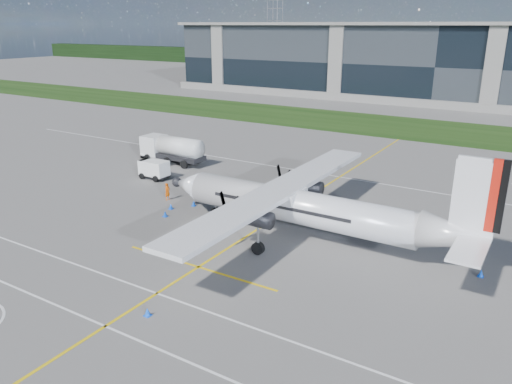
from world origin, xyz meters
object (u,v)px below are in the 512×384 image
at_px(fuel_tanker_truck, 169,149).
at_px(safety_cone_nose_stbd, 194,203).
at_px(ground_crew_person, 167,190).
at_px(turboprop_aircraft, 309,190).
at_px(safety_cone_fwd, 171,206).
at_px(safety_cone_portwing, 147,312).
at_px(pylon_west, 275,25).
at_px(safety_cone_nose_port, 165,214).
at_px(baggage_tug, 154,170).
at_px(safety_cone_tail, 481,273).

distance_m(fuel_tanker_truck, safety_cone_nose_stbd, 15.48).
height_order(ground_crew_person, safety_cone_nose_stbd, ground_crew_person).
height_order(turboprop_aircraft, safety_cone_fwd, turboprop_aircraft).
relative_size(safety_cone_portwing, safety_cone_nose_stbd, 1.00).
distance_m(fuel_tanker_truck, ground_crew_person, 13.26).
bearing_deg(safety_cone_nose_stbd, safety_cone_portwing, -59.90).
relative_size(fuel_tanker_truck, safety_cone_portwing, 16.60).
distance_m(pylon_west, turboprop_aircraft, 172.34).
height_order(turboprop_aircraft, safety_cone_nose_port, turboprop_aircraft).
distance_m(fuel_tanker_truck, safety_cone_portwing, 32.46).
bearing_deg(safety_cone_fwd, fuel_tanker_truck, 131.53).
distance_m(fuel_tanker_truck, safety_cone_fwd, 15.78).
bearing_deg(safety_cone_nose_port, baggage_tug, 136.97).
bearing_deg(pylon_west, safety_cone_nose_stbd, -62.82).
distance_m(pylon_west, ground_crew_person, 164.39).
distance_m(turboprop_aircraft, safety_cone_nose_port, 12.87).
bearing_deg(pylon_west, turboprop_aircraft, -59.53).
bearing_deg(pylon_west, safety_cone_tail, -56.14).
relative_size(pylon_west, safety_cone_portwing, 60.00).
bearing_deg(safety_cone_nose_stbd, pylon_west, 117.18).
distance_m(baggage_tug, ground_crew_person, 7.11).
relative_size(pylon_west, safety_cone_nose_port, 60.00).
distance_m(safety_cone_portwing, safety_cone_tail, 20.71).
height_order(safety_cone_nose_port, safety_cone_tail, same).
bearing_deg(turboprop_aircraft, baggage_tug, 164.42).
bearing_deg(ground_crew_person, pylon_west, 27.97).
bearing_deg(safety_cone_fwd, safety_cone_tail, 2.23).
xyz_separation_m(ground_crew_person, safety_cone_fwd, (1.83, -1.70, -0.65)).
xyz_separation_m(fuel_tanker_truck, safety_cone_portwing, (20.38, -25.23, -1.31)).
bearing_deg(safety_cone_portwing, fuel_tanker_truck, 128.94).
bearing_deg(safety_cone_fwd, safety_cone_nose_port, -64.10).
height_order(safety_cone_nose_port, safety_cone_fwd, same).
height_order(turboprop_aircraft, fuel_tanker_truck, turboprop_aircraft).
height_order(baggage_tug, safety_cone_tail, baggage_tug).
height_order(fuel_tanker_truck, safety_cone_fwd, fuel_tanker_truck).
bearing_deg(safety_cone_nose_port, safety_cone_portwing, -52.22).
bearing_deg(fuel_tanker_truck, safety_cone_fwd, -48.47).
height_order(fuel_tanker_truck, safety_cone_nose_stbd, fuel_tanker_truck).
height_order(pylon_west, fuel_tanker_truck, pylon_west).
xyz_separation_m(turboprop_aircraft, ground_crew_person, (-14.79, 1.32, -3.03)).
xyz_separation_m(turboprop_aircraft, baggage_tug, (-20.40, 5.69, -2.98)).
height_order(turboprop_aircraft, safety_cone_portwing, turboprop_aircraft).
bearing_deg(safety_cone_nose_stbd, ground_crew_person, 178.94).
bearing_deg(safety_cone_nose_stbd, fuel_tanker_truck, 138.95).
height_order(turboprop_aircraft, safety_cone_tail, turboprop_aircraft).
xyz_separation_m(pylon_west, fuel_tanker_truck, (63.82, -136.84, -13.44)).
height_order(ground_crew_person, safety_cone_nose_port, ground_crew_person).
xyz_separation_m(baggage_tug, safety_cone_portwing, (17.41, -19.52, -0.70)).
xyz_separation_m(safety_cone_nose_stbd, safety_cone_fwd, (-1.21, -1.64, 0.00)).
xyz_separation_m(pylon_west, safety_cone_nose_port, (75.03, -150.23, -14.75)).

